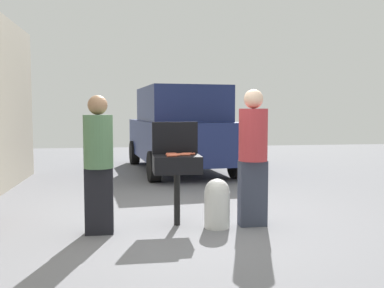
# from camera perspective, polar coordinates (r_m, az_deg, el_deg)

# --- Properties ---
(ground_plane) EXTENTS (24.00, 24.00, 0.00)m
(ground_plane) POSITION_cam_1_polar(r_m,az_deg,el_deg) (5.56, -0.83, -10.77)
(ground_plane) COLOR slate
(bbq_grill) EXTENTS (0.60, 0.44, 0.89)m
(bbq_grill) POSITION_cam_1_polar(r_m,az_deg,el_deg) (5.43, -2.02, -3.03)
(bbq_grill) COLOR black
(bbq_grill) RESTS_ON ground
(grill_lid_open) EXTENTS (0.60, 0.05, 0.42)m
(grill_lid_open) POSITION_cam_1_polar(r_m,az_deg,el_deg) (5.62, -2.29, 0.82)
(grill_lid_open) COLOR black
(grill_lid_open) RESTS_ON bbq_grill
(hot_dog_0) EXTENTS (0.13, 0.04, 0.03)m
(hot_dog_0) POSITION_cam_1_polar(r_m,az_deg,el_deg) (5.52, -0.72, -1.29)
(hot_dog_0) COLOR #C6593D
(hot_dog_0) RESTS_ON bbq_grill
(hot_dog_1) EXTENTS (0.13, 0.03, 0.03)m
(hot_dog_1) POSITION_cam_1_polar(r_m,az_deg,el_deg) (5.26, -2.69, -1.58)
(hot_dog_1) COLOR #B74C33
(hot_dog_1) RESTS_ON bbq_grill
(hot_dog_2) EXTENTS (0.13, 0.03, 0.03)m
(hot_dog_2) POSITION_cam_1_polar(r_m,az_deg,el_deg) (5.52, -2.78, -1.30)
(hot_dog_2) COLOR #B74C33
(hot_dog_2) RESTS_ON bbq_grill
(hot_dog_3) EXTENTS (0.13, 0.04, 0.03)m
(hot_dog_3) POSITION_cam_1_polar(r_m,az_deg,el_deg) (5.50, -0.27, -1.32)
(hot_dog_3) COLOR #B74C33
(hot_dog_3) RESTS_ON bbq_grill
(hot_dog_4) EXTENTS (0.13, 0.04, 0.03)m
(hot_dog_4) POSITION_cam_1_polar(r_m,az_deg,el_deg) (5.32, -2.31, -1.52)
(hot_dog_4) COLOR #C6593D
(hot_dog_4) RESTS_ON bbq_grill
(hot_dog_5) EXTENTS (0.13, 0.03, 0.03)m
(hot_dog_5) POSITION_cam_1_polar(r_m,az_deg,el_deg) (5.40, -2.84, -1.43)
(hot_dog_5) COLOR #B74C33
(hot_dog_5) RESTS_ON bbq_grill
(hot_dog_6) EXTENTS (0.13, 0.04, 0.03)m
(hot_dog_6) POSITION_cam_1_polar(r_m,az_deg,el_deg) (5.38, -0.92, -1.44)
(hot_dog_6) COLOR #C6593D
(hot_dog_6) RESTS_ON bbq_grill
(hot_dog_7) EXTENTS (0.13, 0.04, 0.03)m
(hot_dog_7) POSITION_cam_1_polar(r_m,az_deg,el_deg) (5.45, -1.65, -1.37)
(hot_dog_7) COLOR #B74C33
(hot_dog_7) RESTS_ON bbq_grill
(propane_tank) EXTENTS (0.32, 0.32, 0.62)m
(propane_tank) POSITION_cam_1_polar(r_m,az_deg,el_deg) (5.39, 3.36, -7.76)
(propane_tank) COLOR silver
(propane_tank) RESTS_ON ground
(person_left) EXTENTS (0.34, 0.34, 1.64)m
(person_left) POSITION_cam_1_polar(r_m,az_deg,el_deg) (5.15, -12.37, -2.00)
(person_left) COLOR black
(person_left) RESTS_ON ground
(person_right) EXTENTS (0.36, 0.36, 1.73)m
(person_right) POSITION_cam_1_polar(r_m,az_deg,el_deg) (5.44, 8.13, -1.10)
(person_right) COLOR #333847
(person_right) RESTS_ON ground
(parked_minivan) EXTENTS (2.43, 4.59, 2.02)m
(parked_minivan) POSITION_cam_1_polar(r_m,az_deg,el_deg) (10.38, -1.63, 2.04)
(parked_minivan) COLOR navy
(parked_minivan) RESTS_ON ground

